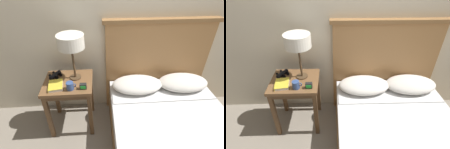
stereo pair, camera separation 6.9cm
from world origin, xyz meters
TOP-DOWN VIEW (x-y plane):
  - wall_back at (0.00, 1.11)m, footprint 8.00×0.06m
  - nightstand at (-0.65, 0.75)m, footprint 0.53×0.47m
  - bed at (0.43, 0.16)m, footprint 1.36×2.01m
  - table_lamp at (-0.57, 0.82)m, footprint 0.28×0.28m
  - book_on_nightstand at (-0.77, 0.66)m, footprint 0.17×0.21m
  - binoculars_pair at (-0.81, 0.85)m, footprint 0.16×0.16m
  - coffee_mug at (-0.61, 0.61)m, footprint 0.10×0.08m
  - alarm_clock at (-0.47, 0.61)m, footprint 0.07×0.05m

SIDE VIEW (x-z plane):
  - bed at x=0.43m, z-range -0.35..0.90m
  - nightstand at x=-0.65m, z-range 0.23..0.89m
  - book_on_nightstand at x=-0.77m, z-range 0.66..0.69m
  - binoculars_pair at x=-0.81m, z-range 0.66..0.71m
  - alarm_clock at x=-0.47m, z-range 0.66..0.72m
  - coffee_mug at x=-0.61m, z-range 0.66..0.74m
  - table_lamp at x=-0.57m, z-range 0.83..1.34m
  - wall_back at x=0.00m, z-range 0.00..2.60m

